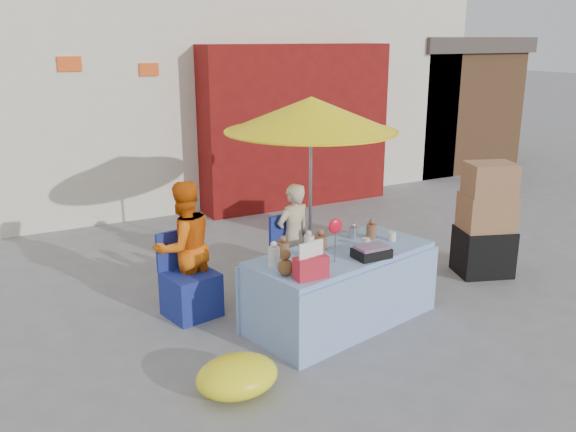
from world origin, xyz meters
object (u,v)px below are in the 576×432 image
market_table (340,286)px  chair_left (190,291)px  box_stack (486,224)px  chair_right (299,269)px  vendor_beige (293,236)px  umbrella (311,115)px  vendor_orange (184,247)px

market_table → chair_left: 1.50m
box_stack → market_table: bearing=-172.9°
chair_right → vendor_beige: 0.37m
market_table → chair_right: 0.85m
umbrella → chair_right: bearing=-136.8°
market_table → chair_right: size_ratio=2.39×
market_table → vendor_orange: (-1.24, 0.98, 0.31)m
vendor_beige → box_stack: size_ratio=0.89×
vendor_beige → umbrella: (0.30, 0.15, 1.30)m
chair_right → box_stack: 2.27m
vendor_orange → box_stack: 3.49m
vendor_orange → umbrella: size_ratio=0.65×
umbrella → box_stack: umbrella is taller
chair_right → market_table: bearing=-101.9°
umbrella → vendor_orange: bearing=-174.5°
market_table → chair_right: bearing=76.7°
vendor_orange → vendor_beige: size_ratio=1.14×
box_stack → vendor_orange: bearing=168.3°
chair_left → vendor_beige: vendor_beige is taller
vendor_beige → chair_right: bearing=77.4°
chair_left → chair_right: 1.25m
chair_left → box_stack: box_stack is taller
market_table → vendor_beige: bearing=76.6°
vendor_beige → chair_left: bearing=-5.2°
vendor_orange → box_stack: vendor_orange is taller
chair_right → vendor_beige: size_ratio=0.71×
chair_left → vendor_orange: vendor_orange is taller
chair_right → vendor_orange: 1.32m
chair_left → umbrella: 2.27m
vendor_orange → umbrella: bearing=174.2°
market_table → box_stack: 2.21m
vendor_orange → box_stack: (3.42, -0.71, -0.06)m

